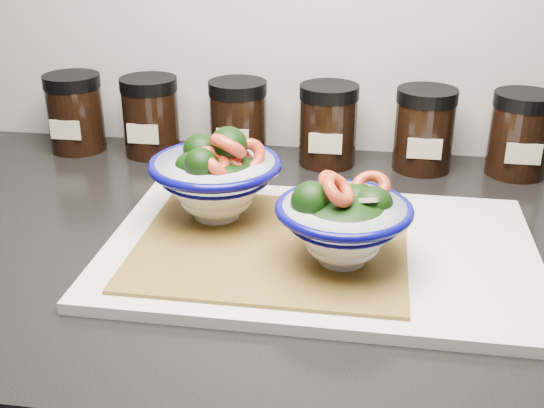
% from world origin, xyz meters
% --- Properties ---
extents(countertop, '(3.50, 0.60, 0.04)m').
position_xyz_m(countertop, '(0.00, 1.45, 0.88)').
color(countertop, black).
rests_on(countertop, cabinet).
extents(cutting_board, '(0.45, 0.30, 0.01)m').
position_xyz_m(cutting_board, '(0.08, 1.42, 0.91)').
color(cutting_board, beige).
rests_on(cutting_board, countertop).
extents(bamboo_mat, '(0.28, 0.24, 0.00)m').
position_xyz_m(bamboo_mat, '(0.03, 1.41, 0.91)').
color(bamboo_mat, olive).
rests_on(bamboo_mat, cutting_board).
extents(bowl_left, '(0.15, 0.15, 0.11)m').
position_xyz_m(bowl_left, '(-0.04, 1.46, 0.96)').
color(bowl_left, white).
rests_on(bowl_left, bamboo_mat).
extents(bowl_right, '(0.13, 0.13, 0.10)m').
position_xyz_m(bowl_right, '(0.10, 1.38, 0.96)').
color(bowl_right, white).
rests_on(bowl_right, bamboo_mat).
extents(spice_jar_a, '(0.08, 0.08, 0.11)m').
position_xyz_m(spice_jar_a, '(-0.31, 1.69, 0.96)').
color(spice_jar_a, black).
rests_on(spice_jar_a, countertop).
extents(spice_jar_b, '(0.08, 0.08, 0.11)m').
position_xyz_m(spice_jar_b, '(-0.19, 1.69, 0.96)').
color(spice_jar_b, black).
rests_on(spice_jar_b, countertop).
extents(spice_jar_c, '(0.08, 0.08, 0.11)m').
position_xyz_m(spice_jar_c, '(-0.07, 1.69, 0.96)').
color(spice_jar_c, black).
rests_on(spice_jar_c, countertop).
extents(spice_jar_d, '(0.08, 0.08, 0.11)m').
position_xyz_m(spice_jar_d, '(0.06, 1.69, 0.96)').
color(spice_jar_d, black).
rests_on(spice_jar_d, countertop).
extents(spice_jar_e, '(0.08, 0.08, 0.11)m').
position_xyz_m(spice_jar_e, '(0.19, 1.69, 0.96)').
color(spice_jar_e, black).
rests_on(spice_jar_e, countertop).
extents(spice_jar_f, '(0.08, 0.08, 0.11)m').
position_xyz_m(spice_jar_f, '(0.32, 1.69, 0.96)').
color(spice_jar_f, black).
rests_on(spice_jar_f, countertop).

